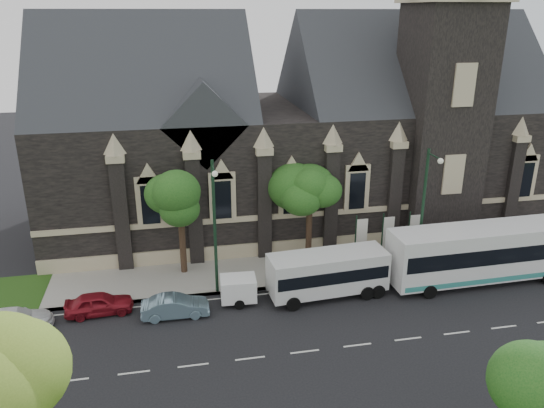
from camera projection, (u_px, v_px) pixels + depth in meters
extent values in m
plane|color=black|center=(305.00, 352.00, 28.50)|extent=(160.00, 160.00, 0.00)
cube|color=gray|center=(271.00, 271.00, 37.21)|extent=(80.00, 5.00, 0.15)
cube|color=black|center=(294.00, 163.00, 45.46)|extent=(40.00, 15.00, 10.00)
cube|color=#282A2F|center=(147.00, 110.00, 41.52)|extent=(16.00, 15.00, 15.00)
cube|color=#282A2F|center=(407.00, 101.00, 45.58)|extent=(20.00, 15.00, 15.00)
cube|color=#282A2F|center=(202.00, 119.00, 38.12)|extent=(6.00, 6.00, 6.00)
cube|color=black|center=(439.00, 127.00, 40.40)|extent=(5.50, 5.50, 18.00)
cube|color=#C3AE8D|center=(317.00, 213.00, 39.14)|extent=(40.00, 0.22, 0.40)
cube|color=#C3AE8D|center=(316.00, 245.00, 40.03)|extent=(40.00, 0.25, 1.20)
cube|color=black|center=(292.00, 195.00, 38.09)|extent=(1.20, 0.12, 2.80)
sphere|color=olive|center=(29.00, 363.00, 16.45)|extent=(3.12, 3.12, 3.12)
sphere|color=#184D18|center=(531.00, 384.00, 19.31)|extent=(3.20, 3.20, 3.20)
sphere|color=#184D18|center=(538.00, 358.00, 19.77)|extent=(2.40, 2.40, 2.40)
cylinder|color=black|center=(309.00, 237.00, 38.03)|extent=(0.44, 0.44, 3.96)
sphere|color=#184D18|center=(310.00, 189.00, 36.77)|extent=(3.84, 3.84, 3.84)
sphere|color=#184D18|center=(317.00, 176.00, 37.32)|extent=(2.88, 2.88, 2.88)
cylinder|color=black|center=(183.00, 247.00, 36.37)|extent=(0.44, 0.44, 3.96)
sphere|color=#184D18|center=(180.00, 199.00, 35.13)|extent=(3.68, 3.68, 3.68)
sphere|color=#184D18|center=(189.00, 185.00, 35.66)|extent=(2.76, 2.76, 2.76)
cylinder|color=#15311F|center=(422.00, 213.00, 35.51)|extent=(0.20, 0.20, 9.00)
cylinder|color=#15311F|center=(435.00, 156.00, 33.32)|extent=(0.10, 1.60, 0.10)
sphere|color=silver|center=(441.00, 161.00, 32.62)|extent=(0.36, 0.36, 0.36)
cylinder|color=#15311F|center=(215.00, 229.00, 32.93)|extent=(0.20, 0.20, 9.00)
cylinder|color=#15311F|center=(213.00, 168.00, 30.74)|extent=(0.10, 1.60, 0.10)
sphere|color=silver|center=(215.00, 174.00, 30.04)|extent=(0.36, 0.36, 0.36)
cylinder|color=#15311F|center=(355.00, 242.00, 37.20)|extent=(0.10, 0.10, 4.00)
cube|color=white|center=(362.00, 234.00, 37.07)|extent=(0.80, 0.04, 2.20)
cylinder|color=#15311F|center=(382.00, 240.00, 37.57)|extent=(0.10, 0.10, 4.00)
cube|color=white|center=(388.00, 231.00, 37.44)|extent=(0.80, 0.04, 2.20)
cylinder|color=#15311F|center=(408.00, 237.00, 37.93)|extent=(0.10, 0.10, 4.00)
cube|color=white|center=(415.00, 229.00, 37.81)|extent=(0.80, 0.04, 2.20)
cube|color=silver|center=(486.00, 251.00, 35.32)|extent=(13.52, 3.11, 3.47)
cube|color=black|center=(487.00, 248.00, 35.23)|extent=(12.98, 3.13, 1.10)
cube|color=teal|center=(483.00, 270.00, 35.81)|extent=(12.98, 3.12, 0.35)
cylinder|color=black|center=(430.00, 292.00, 33.67)|extent=(0.91, 0.30, 0.90)
cylinder|color=black|center=(410.00, 272.00, 36.23)|extent=(0.91, 0.30, 0.90)
cylinder|color=black|center=(521.00, 260.00, 38.03)|extent=(0.91, 0.30, 0.90)
cylinder|color=black|center=(537.00, 258.00, 38.30)|extent=(0.91, 0.30, 0.90)
cube|color=silver|center=(328.00, 272.00, 33.59)|extent=(7.76, 2.92, 2.48)
cube|color=black|center=(328.00, 270.00, 33.55)|extent=(7.46, 2.94, 0.82)
cylinder|color=black|center=(293.00, 304.00, 32.28)|extent=(0.92, 0.34, 0.90)
cylinder|color=black|center=(282.00, 286.00, 34.44)|extent=(0.92, 0.34, 0.90)
cylinder|color=black|center=(367.00, 293.00, 33.51)|extent=(0.92, 0.34, 0.90)
cylinder|color=black|center=(352.00, 276.00, 35.67)|extent=(0.92, 0.34, 0.90)
cylinder|color=black|center=(378.00, 292.00, 33.70)|extent=(0.92, 0.34, 0.90)
cylinder|color=black|center=(362.00, 275.00, 35.86)|extent=(0.92, 0.34, 0.90)
cube|color=white|center=(238.00, 288.00, 33.01)|extent=(2.30, 1.79, 1.43)
cylinder|color=black|center=(240.00, 305.00, 32.48)|extent=(0.63, 0.26, 0.62)
cylinder|color=black|center=(238.00, 291.00, 34.02)|extent=(0.63, 0.26, 0.62)
cylinder|color=black|center=(261.00, 292.00, 33.33)|extent=(1.33, 0.16, 0.08)
imported|color=#6C8B9C|center=(175.00, 306.00, 31.61)|extent=(4.04, 1.45, 1.33)
imported|color=maroon|center=(99.00, 303.00, 31.89)|extent=(4.10, 1.85, 1.37)
imported|color=silver|center=(14.00, 319.00, 30.36)|extent=(4.30, 1.86, 1.23)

